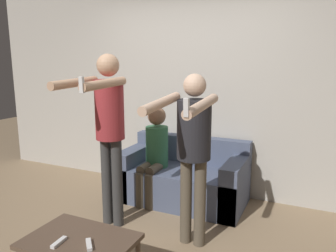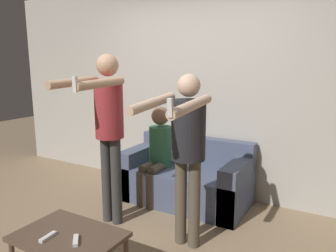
# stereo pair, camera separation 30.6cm
# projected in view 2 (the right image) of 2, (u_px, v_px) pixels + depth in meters

# --- Properties ---
(ground_plane) EXTENTS (14.00, 14.00, 0.00)m
(ground_plane) POSITION_uv_depth(u_px,v_px,m) (125.00, 243.00, 3.12)
(ground_plane) COLOR #937A5B
(wall_back) EXTENTS (6.40, 0.06, 2.70)m
(wall_back) POSITION_uv_depth(u_px,v_px,m) (198.00, 89.00, 4.21)
(wall_back) COLOR #B7B2A8
(wall_back) RESTS_ON ground_plane
(couch) EXTENTS (1.52, 0.78, 0.76)m
(couch) POSITION_uv_depth(u_px,v_px,m) (186.00, 180.00, 4.03)
(couch) COLOR #4C5670
(couch) RESTS_ON ground_plane
(person_standing_left) EXTENTS (0.41, 0.77, 1.78)m
(person_standing_left) POSITION_uv_depth(u_px,v_px,m) (108.00, 120.00, 3.31)
(person_standing_left) COLOR #383838
(person_standing_left) RESTS_ON ground_plane
(person_standing_right) EXTENTS (0.43, 0.81, 1.60)m
(person_standing_right) POSITION_uv_depth(u_px,v_px,m) (187.00, 141.00, 2.89)
(person_standing_right) COLOR brown
(person_standing_right) RESTS_ON ground_plane
(person_seated) EXTENTS (0.28, 0.51, 1.17)m
(person_seated) POSITION_uv_depth(u_px,v_px,m) (158.00, 150.00, 3.98)
(person_seated) COLOR brown
(person_seated) RESTS_ON ground_plane
(coffee_table) EXTENTS (0.81, 0.56, 0.39)m
(coffee_table) POSITION_uv_depth(u_px,v_px,m) (69.00, 239.00, 2.54)
(coffee_table) COLOR brown
(coffee_table) RESTS_ON ground_plane
(remote_near) EXTENTS (0.05, 0.15, 0.02)m
(remote_near) POSITION_uv_depth(u_px,v_px,m) (48.00, 237.00, 2.47)
(remote_near) COLOR white
(remote_near) RESTS_ON coffee_table
(remote_far) EXTENTS (0.13, 0.13, 0.02)m
(remote_far) POSITION_uv_depth(u_px,v_px,m) (76.00, 240.00, 2.42)
(remote_far) COLOR white
(remote_far) RESTS_ON coffee_table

